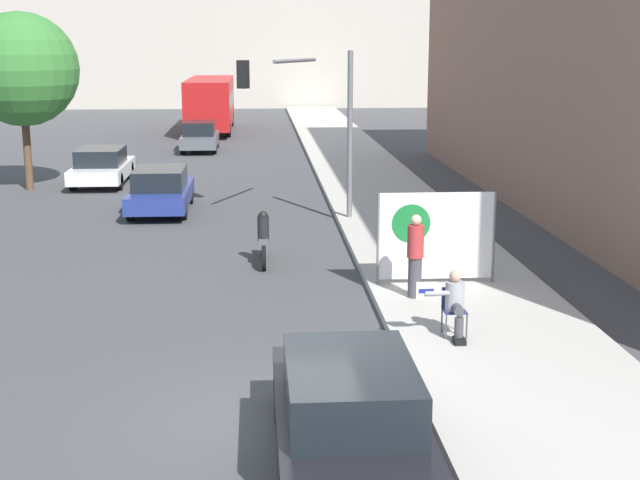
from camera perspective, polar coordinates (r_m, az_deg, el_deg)
ground_plane at (r=13.01m, az=-3.12°, el=-11.59°), size 160.00×160.00×0.00m
sidewalk_curb at (r=27.71m, az=4.93°, el=1.68°), size 3.86×90.00×0.18m
seated_protester at (r=15.96m, az=8.61°, el=-3.93°), size 0.91×0.77×1.21m
jogger_on_sidewalk at (r=18.25m, az=6.12°, el=-0.99°), size 0.34×0.34×1.73m
protest_banner at (r=19.34m, az=7.39°, el=0.28°), size 2.59×0.06×2.00m
traffic_light_pole at (r=26.68m, az=-0.96°, el=8.78°), size 3.39×3.16×4.89m
parked_car_curbside at (r=11.39m, az=1.86°, el=-11.15°), size 1.82×4.63×1.49m
car_on_road_nearest at (r=28.71m, az=-10.16°, el=3.18°), size 1.80×4.50×1.42m
car_on_road_midblock at (r=34.76m, az=-13.78°, el=4.62°), size 1.87×4.67×1.40m
car_on_road_distant at (r=44.55m, az=-7.70°, el=6.60°), size 1.72×4.34×1.47m
city_bus_on_road at (r=54.17m, az=-7.02°, el=8.82°), size 2.54×10.83×3.13m
motorcycle_on_road at (r=21.77m, az=-3.64°, el=-0.06°), size 0.28×2.06×1.31m
street_tree_midblock at (r=33.96m, az=-18.56°, el=10.31°), size 4.05×4.05×6.36m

